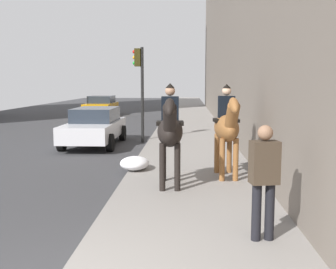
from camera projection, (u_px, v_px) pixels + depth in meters
mounted_horse_near at (170, 130)px, 9.11m from camera, size 2.15×0.61×2.28m
mounted_horse_far at (227, 126)px, 10.01m from camera, size 2.15×0.66×2.26m
pedestrian_greeting at (264, 175)px, 6.01m from camera, size 0.33×0.44×1.70m
car_near_lane at (95, 126)px, 16.02m from camera, size 4.52×1.95×1.44m
car_mid_lane at (101, 105)px, 30.30m from camera, size 4.26×2.08×1.44m
traffic_light_near_curb at (140, 79)px, 16.54m from camera, size 0.20×0.44×3.80m
snow_pile_far at (135, 163)px, 11.03m from camera, size 1.00×0.77×0.35m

